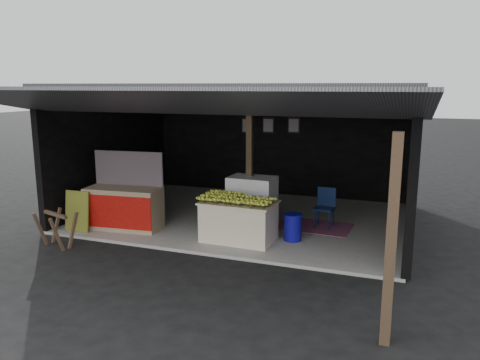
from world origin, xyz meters
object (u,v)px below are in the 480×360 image
at_px(neighbor_stall, 124,206).
at_px(water_barrel, 293,228).
at_px(sawhorse, 56,226).
at_px(banana_table, 239,221).
at_px(plastic_chair, 325,204).
at_px(white_crate, 252,202).

height_order(neighbor_stall, water_barrel, neighbor_stall).
bearing_deg(sawhorse, neighbor_stall, 83.12).
xyz_separation_m(banana_table, sawhorse, (-3.11, -1.39, -0.02)).
bearing_deg(neighbor_stall, plastic_chair, 15.53).
height_order(banana_table, plastic_chair, plastic_chair).
distance_m(white_crate, plastic_chair, 1.54).
xyz_separation_m(banana_table, white_crate, (-0.07, 0.99, 0.14)).
relative_size(white_crate, sawhorse, 1.42).
height_order(banana_table, white_crate, white_crate).
xyz_separation_m(water_barrel, plastic_chair, (0.42, 1.11, 0.24)).
height_order(banana_table, sawhorse, banana_table).
relative_size(banana_table, water_barrel, 2.90).
height_order(banana_table, neighbor_stall, neighbor_stall).
distance_m(neighbor_stall, plastic_chair, 4.19).
height_order(neighbor_stall, sawhorse, neighbor_stall).
distance_m(banana_table, water_barrel, 1.04).
relative_size(white_crate, water_barrel, 2.15).
distance_m(banana_table, plastic_chair, 2.02).
xyz_separation_m(sawhorse, plastic_chair, (4.50, 2.86, 0.12)).
bearing_deg(white_crate, sawhorse, -139.37).
distance_m(neighbor_stall, water_barrel, 3.52).
relative_size(banana_table, neighbor_stall, 0.90).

